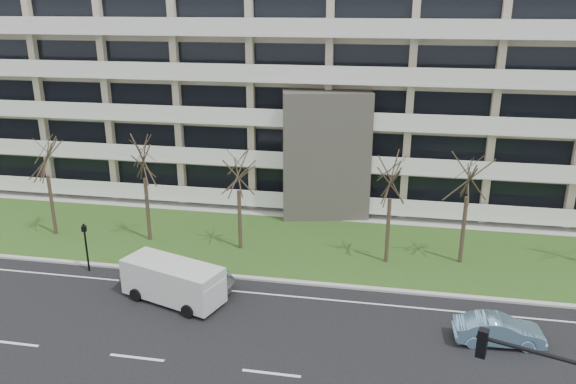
% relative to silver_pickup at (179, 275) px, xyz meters
% --- Properties ---
extents(ground, '(160.00, 160.00, 0.00)m').
position_rel_silver_pickup_xyz_m(ground, '(6.37, -6.12, -0.85)').
color(ground, black).
rests_on(ground, ground).
extents(grass_verge, '(90.00, 10.00, 0.06)m').
position_rel_silver_pickup_xyz_m(grass_verge, '(6.37, 6.88, -0.82)').
color(grass_verge, '#314B19').
rests_on(grass_verge, ground).
extents(curb, '(90.00, 0.35, 0.12)m').
position_rel_silver_pickup_xyz_m(curb, '(6.37, 1.88, -0.79)').
color(curb, '#B2B2AD').
rests_on(curb, ground).
extents(sidewalk, '(90.00, 2.00, 0.08)m').
position_rel_silver_pickup_xyz_m(sidewalk, '(6.37, 12.38, -0.81)').
color(sidewalk, '#B2B2AD').
rests_on(sidewalk, ground).
extents(lane_edge_line, '(90.00, 0.12, 0.01)m').
position_rel_silver_pickup_xyz_m(lane_edge_line, '(6.37, 0.38, -0.84)').
color(lane_edge_line, white).
rests_on(lane_edge_line, ground).
extents(apartment_building, '(60.50, 15.10, 18.75)m').
position_rel_silver_pickup_xyz_m(apartment_building, '(6.36, 19.19, 6.77)').
color(apartment_building, tan).
rests_on(apartment_building, ground).
extents(silver_pickup, '(6.51, 3.85, 1.70)m').
position_rel_silver_pickup_xyz_m(silver_pickup, '(0.00, 0.00, 0.00)').
color(silver_pickup, '#B0B1B7').
rests_on(silver_pickup, ground).
extents(blue_sedan, '(4.03, 1.61, 1.30)m').
position_rel_silver_pickup_xyz_m(blue_sedan, '(16.01, -2.08, -0.20)').
color(blue_sedan, '#7BACD5').
rests_on(blue_sedan, ground).
extents(white_van, '(5.71, 3.56, 2.08)m').
position_rel_silver_pickup_xyz_m(white_van, '(0.20, -1.13, 0.40)').
color(white_van, silver).
rests_on(white_van, ground).
extents(pedestrian_signal, '(0.33, 0.30, 2.90)m').
position_rel_silver_pickup_xyz_m(pedestrian_signal, '(-5.95, 1.20, 1.00)').
color(pedestrian_signal, black).
rests_on(pedestrian_signal, ground).
extents(tree_1, '(3.64, 3.64, 7.28)m').
position_rel_silver_pickup_xyz_m(tree_1, '(-10.84, 5.70, 4.81)').
color(tree_1, '#382B21').
rests_on(tree_1, ground).
extents(tree_2, '(3.77, 3.77, 7.54)m').
position_rel_silver_pickup_xyz_m(tree_2, '(-4.27, 5.93, 5.01)').
color(tree_2, '#382B21').
rests_on(tree_2, ground).
extents(tree_3, '(3.43, 3.43, 6.87)m').
position_rel_silver_pickup_xyz_m(tree_3, '(1.86, 5.72, 4.49)').
color(tree_3, '#382B21').
rests_on(tree_3, ground).
extents(tree_4, '(3.59, 3.59, 7.18)m').
position_rel_silver_pickup_xyz_m(tree_4, '(10.88, 5.42, 4.73)').
color(tree_4, '#382B21').
rests_on(tree_4, ground).
extents(tree_5, '(3.70, 3.70, 7.41)m').
position_rel_silver_pickup_xyz_m(tree_5, '(15.20, 6.15, 4.91)').
color(tree_5, '#382B21').
rests_on(tree_5, ground).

